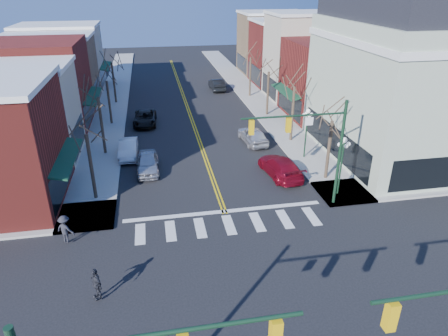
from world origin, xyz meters
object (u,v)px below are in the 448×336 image
car_right_mid (253,135)px  pedestrian_dark_b (65,229)px  car_left_near (148,163)px  victorian_corner (412,77)px  car_right_near (280,167)px  car_left_far (145,118)px  pedestrian_dark_a (96,283)px  lamppost_midblock (307,125)px  lamppost_corner (342,157)px  car_right_far (217,85)px  car_left_mid (128,149)px

car_right_mid → pedestrian_dark_b: bearing=37.0°
car_left_near → pedestrian_dark_b: size_ratio=2.51×
victorian_corner → car_right_near: size_ratio=2.79×
car_left_near → car_left_far: 11.51m
car_right_near → pedestrian_dark_a: (-12.50, -11.16, 0.24)m
car_left_near → car_left_far: (-0.14, 11.51, -0.05)m
car_left_near → pedestrian_dark_b: 10.01m
car_left_far → car_right_near: (10.14, -14.11, 0.07)m
victorian_corner → pedestrian_dark_b: bearing=-161.9°
car_left_near → victorian_corner: bearing=-0.5°
lamppost_midblock → car_left_far: lamppost_midblock is taller
lamppost_corner → pedestrian_dark_a: (-15.50, -7.42, -1.98)m
lamppost_corner → car_left_far: (-13.14, 17.85, -2.29)m
lamppost_corner → pedestrian_dark_a: lamppost_corner is taller
lamppost_corner → car_right_far: 30.87m
pedestrian_dark_a → pedestrian_dark_b: size_ratio=0.98×
car_right_mid → pedestrian_dark_a: 21.80m
victorian_corner → lamppost_midblock: 9.10m
car_right_far → pedestrian_dark_b: bearing=64.8°
victorian_corner → car_right_mid: (-11.70, 4.70, -5.89)m
lamppost_corner → car_right_far: size_ratio=0.93×
car_right_mid → car_right_far: size_ratio=0.97×
car_right_near → lamppost_midblock: bearing=-144.3°
victorian_corner → car_left_far: size_ratio=2.94×
lamppost_corner → car_left_near: 14.64m
victorian_corner → lamppost_midblock: bearing=176.6°
victorian_corner → car_left_near: victorian_corner is taller
car_right_near → pedestrian_dark_b: (-14.67, -6.25, 0.26)m
car_left_far → car_right_mid: bearing=-33.2°
car_left_far → car_right_near: 17.38m
pedestrian_dark_a → lamppost_midblock: bearing=101.5°
car_left_mid → pedestrian_dark_b: pedestrian_dark_b is taller
lamppost_corner → pedestrian_dark_a: bearing=-154.4°
lamppost_corner → lamppost_midblock: 6.50m
victorian_corner → car_right_mid: victorian_corner is taller
victorian_corner → car_left_far: (-21.44, 11.85, -5.98)m
car_right_near → car_right_far: size_ratio=1.10×
car_left_far → car_right_near: size_ratio=0.95×
car_left_mid → car_right_far: car_right_far is taller
lamppost_midblock → car_right_far: lamppost_midblock is taller
lamppost_corner → car_right_near: bearing=128.7°
lamppost_corner → car_left_mid: lamppost_corner is taller
pedestrian_dark_b → car_right_near: bearing=-127.9°
pedestrian_dark_a → pedestrian_dark_b: 5.37m
lamppost_midblock → car_right_far: bearing=98.0°
car_right_mid → pedestrian_dark_b: 19.45m
lamppost_midblock → victorian_corner: bearing=-3.4°
lamppost_midblock → car_left_mid: size_ratio=1.02×
car_left_near → lamppost_midblock: bearing=1.2°
victorian_corner → car_left_near: size_ratio=3.36×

